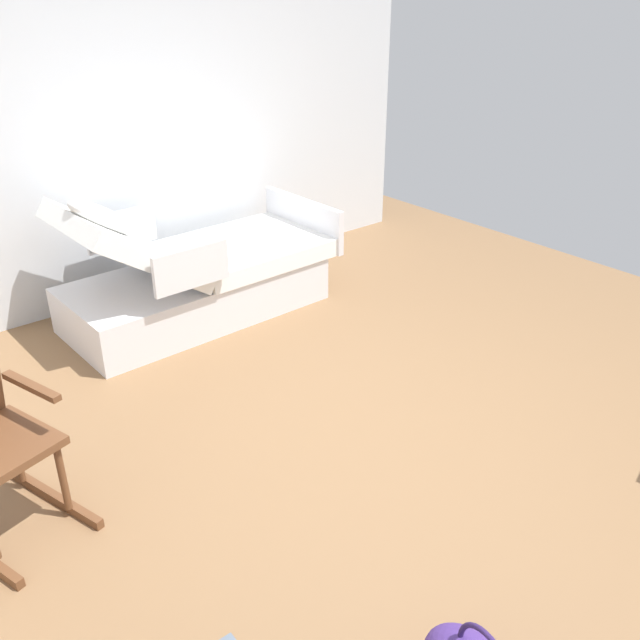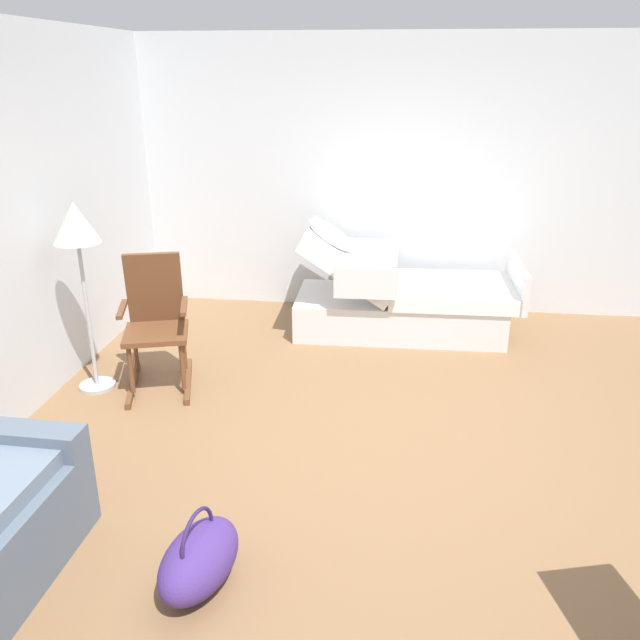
% 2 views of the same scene
% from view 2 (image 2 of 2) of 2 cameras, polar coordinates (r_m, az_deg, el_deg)
% --- Properties ---
extents(ground_plane, '(6.77, 6.77, 0.00)m').
position_cam_2_polar(ground_plane, '(4.55, 5.91, -10.47)').
color(ground_plane, olive).
extents(side_wall, '(0.10, 5.40, 2.70)m').
position_cam_2_polar(side_wall, '(6.72, 7.00, 12.21)').
color(side_wall, silver).
rests_on(side_wall, ground).
extents(hospital_bed, '(1.06, 2.08, 1.12)m').
position_cam_2_polar(hospital_bed, '(6.26, 7.01, 1.75)').
color(hospital_bed, silver).
rests_on(hospital_bed, ground).
extents(rocking_chair, '(0.86, 0.66, 1.05)m').
position_cam_2_polar(rocking_chair, '(5.28, -14.08, -0.28)').
color(rocking_chair, brown).
rests_on(rocking_chair, ground).
extents(floor_lamp, '(0.34, 0.34, 1.48)m').
position_cam_2_polar(floor_lamp, '(5.12, -20.39, 6.86)').
color(floor_lamp, '#B2B5BA').
rests_on(floor_lamp, ground).
extents(duffel_bag, '(0.61, 0.43, 0.43)m').
position_cam_2_polar(duffel_bag, '(3.42, -10.47, -19.79)').
color(duffel_bag, '#472D7A').
rests_on(duffel_bag, ground).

